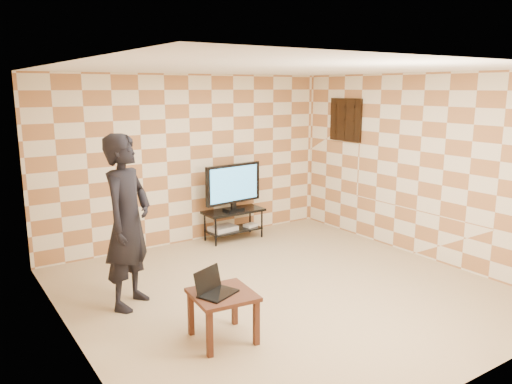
% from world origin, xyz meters
% --- Properties ---
extents(floor, '(5.00, 5.00, 0.00)m').
position_xyz_m(floor, '(0.00, 0.00, 0.00)').
color(floor, tan).
rests_on(floor, ground).
extents(wall_back, '(5.00, 0.02, 2.70)m').
position_xyz_m(wall_back, '(0.00, 2.50, 1.35)').
color(wall_back, beige).
rests_on(wall_back, ground).
extents(wall_front, '(5.00, 0.02, 2.70)m').
position_xyz_m(wall_front, '(0.00, -2.50, 1.35)').
color(wall_front, beige).
rests_on(wall_front, ground).
extents(wall_left, '(0.02, 5.00, 2.70)m').
position_xyz_m(wall_left, '(-2.50, 0.00, 1.35)').
color(wall_left, beige).
rests_on(wall_left, ground).
extents(wall_right, '(0.02, 5.00, 2.70)m').
position_xyz_m(wall_right, '(2.50, 0.00, 1.35)').
color(wall_right, beige).
rests_on(wall_right, ground).
extents(ceiling, '(5.00, 5.00, 0.02)m').
position_xyz_m(ceiling, '(0.00, 0.00, 2.70)').
color(ceiling, white).
rests_on(ceiling, wall_back).
extents(wall_art, '(0.04, 0.72, 0.72)m').
position_xyz_m(wall_art, '(2.47, 1.55, 1.95)').
color(wall_art, black).
rests_on(wall_art, wall_right).
extents(tv_stand, '(1.01, 0.46, 0.50)m').
position_xyz_m(tv_stand, '(0.60, 2.18, 0.37)').
color(tv_stand, black).
rests_on(tv_stand, floor).
extents(tv, '(1.06, 0.23, 0.77)m').
position_xyz_m(tv, '(0.60, 2.17, 0.93)').
color(tv, black).
rests_on(tv, tv_stand).
extents(dvd_player, '(0.46, 0.36, 0.07)m').
position_xyz_m(dvd_player, '(0.41, 2.20, 0.21)').
color(dvd_player, '#B9B9BB').
rests_on(dvd_player, tv_stand).
extents(game_console, '(0.24, 0.20, 0.05)m').
position_xyz_m(game_console, '(0.92, 2.14, 0.20)').
color(game_console, silver).
rests_on(game_console, tv_stand).
extents(side_table, '(0.65, 0.65, 0.50)m').
position_xyz_m(side_table, '(-1.25, -0.68, 0.41)').
color(side_table, '#351910').
rests_on(side_table, floor).
extents(laptop, '(0.45, 0.41, 0.24)m').
position_xyz_m(laptop, '(-1.33, -0.65, 0.55)').
color(laptop, black).
rests_on(laptop, side_table).
extents(person, '(0.86, 0.84, 2.00)m').
position_xyz_m(person, '(-1.73, 0.63, 1.00)').
color(person, black).
rests_on(person, floor).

